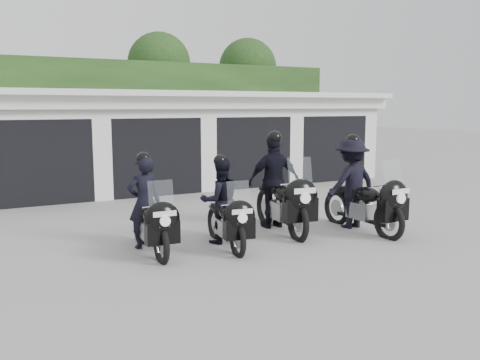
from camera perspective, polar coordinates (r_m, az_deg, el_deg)
name	(u,v)px	position (r m, az deg, el deg)	size (l,w,h in m)	color
ground	(251,240)	(9.74, 1.29, -6.78)	(80.00, 80.00, 0.00)	gray
garage_block	(132,140)	(16.95, -12.02, 4.38)	(16.40, 6.80, 2.96)	white
background_vegetation	(107,100)	(21.71, -14.69, 8.67)	(20.00, 3.90, 5.80)	#1B3513
police_bike_a	(149,212)	(8.98, -10.16, -3.55)	(0.65, 2.06, 1.79)	black
police_bike_b	(223,206)	(9.28, -1.88, -2.97)	(0.84, 1.96, 1.71)	black
police_bike_c	(278,187)	(10.44, 4.29, -0.80)	(1.21, 2.40, 2.09)	black
police_bike_d	(357,188)	(10.72, 13.03, -0.87)	(1.23, 2.33, 2.02)	black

